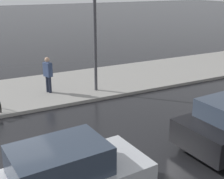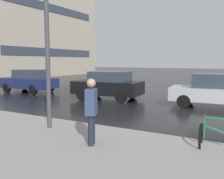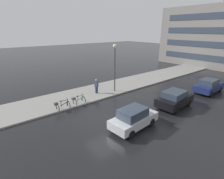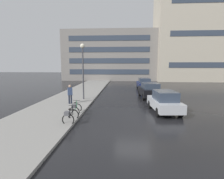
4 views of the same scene
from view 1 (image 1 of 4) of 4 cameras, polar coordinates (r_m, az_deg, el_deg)
ground_plane at (r=9.56m, az=-19.72°, el=-13.55°), size 140.00×140.00×0.00m
sidewalk_kerb at (r=18.38m, az=9.43°, el=3.24°), size 4.80×60.00×0.14m
car_silver at (r=7.35m, az=-8.62°, el=-15.59°), size 2.02×3.99×1.63m
pedestrian at (r=14.53m, az=-11.62°, el=2.80°), size 0.46×0.37×1.80m
streetlamp at (r=14.06m, az=-3.18°, el=14.26°), size 0.44×0.44×5.53m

